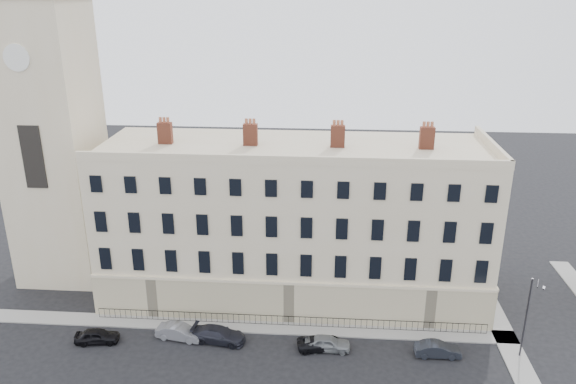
# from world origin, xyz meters

# --- Properties ---
(ground) EXTENTS (160.00, 160.00, 0.00)m
(ground) POSITION_xyz_m (0.00, 0.00, 0.00)
(ground) COLOR black
(ground) RESTS_ON ground
(terrace) EXTENTS (36.22, 12.22, 17.00)m
(terrace) POSITION_xyz_m (-5.97, 11.97, 7.50)
(terrace) COLOR beige
(terrace) RESTS_ON ground
(church_tower) EXTENTS (8.00, 8.13, 44.00)m
(church_tower) POSITION_xyz_m (-30.00, 14.00, 18.66)
(church_tower) COLOR beige
(church_tower) RESTS_ON ground
(pavement_terrace) EXTENTS (48.00, 2.00, 0.12)m
(pavement_terrace) POSITION_xyz_m (-10.00, 5.00, 0.06)
(pavement_terrace) COLOR gray
(pavement_terrace) RESTS_ON ground
(pavement_east_return) EXTENTS (2.00, 24.00, 0.12)m
(pavement_east_return) POSITION_xyz_m (13.00, 8.00, 0.06)
(pavement_east_return) COLOR gray
(pavement_east_return) RESTS_ON ground
(railings) EXTENTS (35.00, 0.04, 0.96)m
(railings) POSITION_xyz_m (-6.00, 5.40, 0.55)
(railings) COLOR black
(railings) RESTS_ON ground
(car_a) EXTENTS (3.91, 2.02, 1.27)m
(car_a) POSITION_xyz_m (-22.20, 1.74, 0.64)
(car_a) COLOR black
(car_a) RESTS_ON ground
(car_b) EXTENTS (4.21, 2.03, 1.33)m
(car_b) POSITION_xyz_m (-15.30, 2.82, 0.67)
(car_b) COLOR slate
(car_b) RESTS_ON ground
(car_c) EXTENTS (4.89, 2.55, 1.35)m
(car_c) POSITION_xyz_m (-11.81, 2.65, 0.68)
(car_c) COLOR black
(car_c) RESTS_ON ground
(car_d) EXTENTS (4.14, 2.41, 1.08)m
(car_d) POSITION_xyz_m (-3.08, 2.27, 0.54)
(car_d) COLOR black
(car_d) RESTS_ON ground
(car_e) EXTENTS (3.86, 1.56, 1.31)m
(car_e) POSITION_xyz_m (-2.46, 2.17, 0.66)
(car_e) COLOR gray
(car_e) RESTS_ON ground
(car_f) EXTENTS (3.82, 1.40, 1.25)m
(car_f) POSITION_xyz_m (6.62, 2.02, 0.63)
(car_f) COLOR black
(car_f) RESTS_ON ground
(streetlamp) EXTENTS (0.72, 1.50, 7.30)m
(streetlamp) POSITION_xyz_m (13.46, 2.34, 4.05)
(streetlamp) COLOR #2E2D33
(streetlamp) RESTS_ON ground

